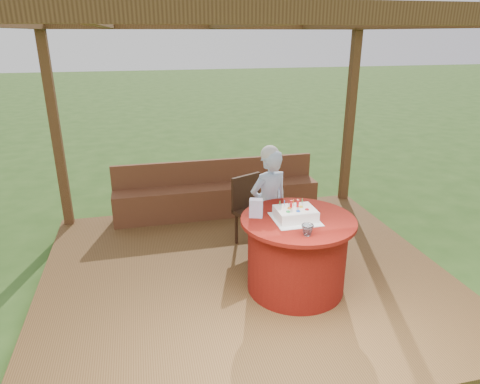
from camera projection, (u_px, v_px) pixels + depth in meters
name	position (u px, v px, depth m)	size (l,w,h in m)	color
ground	(245.00, 281.00, 4.93)	(60.00, 60.00, 0.00)	#2C511B
deck	(245.00, 276.00, 4.90)	(4.50, 4.00, 0.12)	brown
pergola	(246.00, 63.00, 4.08)	(4.50, 4.00, 2.72)	brown
bench	(217.00, 197.00, 6.36)	(3.00, 0.42, 0.80)	brown
table	(297.00, 253.00, 4.44)	(1.17, 1.17, 0.80)	maroon
chair	(252.00, 207.00, 5.40)	(0.58, 0.58, 0.89)	#311C0F
elderly_woman	(269.00, 204.00, 4.96)	(0.56, 0.45, 1.39)	#A7CAF8
birthday_cake	(295.00, 214.00, 4.26)	(0.44, 0.44, 0.19)	white
gift_bag	(256.00, 208.00, 4.31)	(0.13, 0.09, 0.19)	#D88CBC
drinking_glass	(307.00, 230.00, 3.93)	(0.11, 0.11, 0.11)	silver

